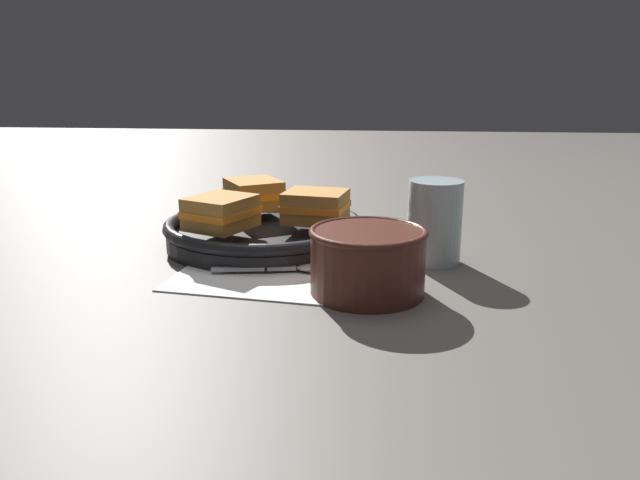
# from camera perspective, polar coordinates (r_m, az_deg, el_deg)

# --- Properties ---
(ground_plane) EXTENTS (4.00, 4.00, 0.00)m
(ground_plane) POSITION_cam_1_polar(r_m,az_deg,el_deg) (0.82, -2.96, -3.39)
(ground_plane) COLOR #56514C
(napkin) EXTENTS (0.26, 0.23, 0.00)m
(napkin) POSITION_cam_1_polar(r_m,az_deg,el_deg) (0.83, -4.52, -2.91)
(napkin) COLOR white
(napkin) RESTS_ON ground_plane
(soup_bowl) EXTENTS (0.14, 0.14, 0.08)m
(soup_bowl) POSITION_cam_1_polar(r_m,az_deg,el_deg) (0.75, 4.39, -1.60)
(soup_bowl) COLOR #4C2319
(soup_bowl) RESTS_ON ground_plane
(spoon) EXTENTS (0.17, 0.04, 0.01)m
(spoon) POSITION_cam_1_polar(r_m,az_deg,el_deg) (0.83, -1.94, -2.56)
(spoon) COLOR #9E9EA3
(spoon) RESTS_ON napkin
(skillet) EXTENTS (0.31, 0.31, 0.04)m
(skillet) POSITION_cam_1_polar(r_m,az_deg,el_deg) (0.96, -5.10, 0.78)
(skillet) COLOR black
(skillet) RESTS_ON ground_plane
(sandwich_near_left) EXTENTS (0.11, 0.12, 0.05)m
(sandwich_near_left) POSITION_cam_1_polar(r_m,az_deg,el_deg) (0.90, -9.05, 2.51)
(sandwich_near_left) COLOR #B27A38
(sandwich_near_left) RESTS_ON skillet
(sandwich_near_right) EXTENTS (0.10, 0.09, 0.05)m
(sandwich_near_right) POSITION_cam_1_polar(r_m,az_deg,el_deg) (0.93, -0.39, 3.09)
(sandwich_near_right) COLOR #B27A38
(sandwich_near_right) RESTS_ON skillet
(sandwich_far_left) EXTENTS (0.12, 0.12, 0.05)m
(sandwich_far_left) POSITION_cam_1_polar(r_m,az_deg,el_deg) (1.03, -6.08, 4.23)
(sandwich_far_left) COLOR #B27A38
(sandwich_far_left) RESTS_ON skillet
(drinking_glass) EXTENTS (0.07, 0.07, 0.12)m
(drinking_glass) POSITION_cam_1_polar(r_m,az_deg,el_deg) (0.88, 10.43, 1.64)
(drinking_glass) COLOR silver
(drinking_glass) RESTS_ON ground_plane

